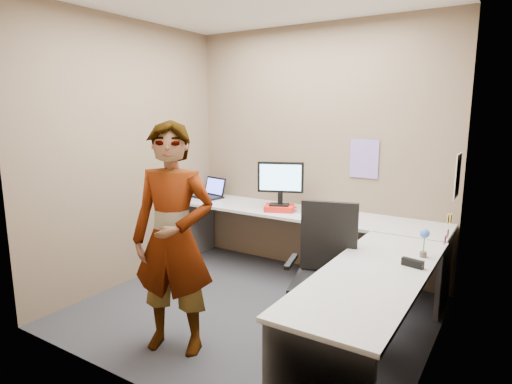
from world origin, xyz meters
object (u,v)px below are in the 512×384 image
Objects in this scene: desk at (316,246)px; office_chair at (324,288)px; monitor at (280,180)px; person at (173,239)px.

office_chair is at bearing -58.68° from desk.
office_chair is (0.30, -0.50, -0.15)m from desk.
monitor reaches higher than desk.
monitor is 0.44× the size of office_chair.
desk is 1.73× the size of person.
person is at bearing -116.92° from desk.
person is at bearing -110.54° from monitor.
desk is at bearing 43.51° from person.
office_chair is 0.62× the size of person.
person reaches higher than desk.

